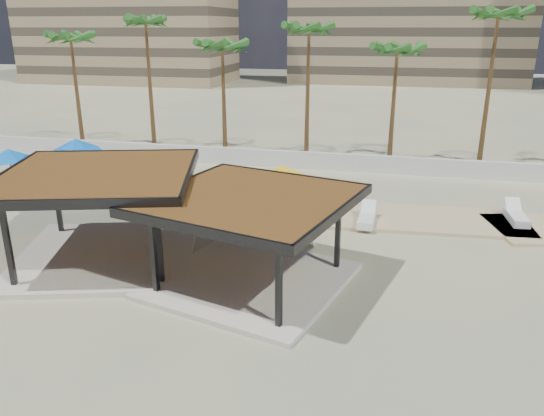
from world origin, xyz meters
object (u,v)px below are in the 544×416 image
at_px(lounger_a, 81,196).
at_px(lounger_c, 516,217).
at_px(umbrella_a, 9,155).
at_px(lounger_b, 367,219).
at_px(pavilion_central, 250,232).
at_px(pavilion_west, 101,207).

distance_m(lounger_a, lounger_c, 22.91).
bearing_deg(lounger_a, umbrella_a, 58.98).
height_order(umbrella_a, lounger_c, umbrella_a).
distance_m(lounger_a, lounger_b, 15.64).
xyz_separation_m(pavilion_central, lounger_b, (3.92, 7.12, -1.71)).
relative_size(pavilion_central, lounger_c, 3.60).
bearing_deg(lounger_c, umbrella_a, 87.57).
xyz_separation_m(pavilion_west, lounger_a, (-5.13, 6.28, -1.88)).
xyz_separation_m(lounger_a, lounger_b, (15.64, 0.00, -0.01)).
relative_size(lounger_a, lounger_c, 1.05).
distance_m(umbrella_a, lounger_c, 27.97).
bearing_deg(pavilion_west, lounger_b, 14.55).
distance_m(pavilion_west, lounger_a, 8.33).
height_order(umbrella_a, lounger_b, umbrella_a).
height_order(pavilion_west, lounger_c, pavilion_west).
relative_size(pavilion_central, umbrella_a, 2.59).
bearing_deg(lounger_b, pavilion_west, 122.77).
bearing_deg(lounger_b, lounger_a, 91.88).
distance_m(pavilion_west, lounger_b, 12.38).
bearing_deg(pavilion_west, pavilion_central, -23.57).
xyz_separation_m(umbrella_a, lounger_b, (20.71, -1.07, -1.84)).
relative_size(pavilion_central, lounger_b, 3.72).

